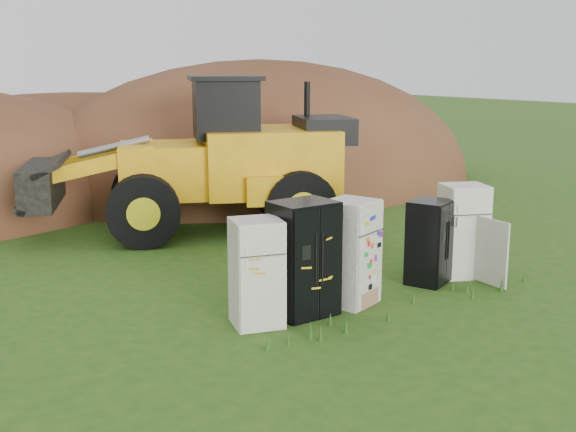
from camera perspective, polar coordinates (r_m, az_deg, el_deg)
name	(u,v)px	position (r m, az deg, el deg)	size (l,w,h in m)	color
ground	(375,296)	(13.43, 6.86, -6.30)	(120.00, 120.00, 0.00)	#265115
fridge_leftmost	(257,273)	(11.69, -2.49, -4.50)	(0.78, 0.75, 1.76)	silver
fridge_black_side	(303,258)	(12.15, 1.22, -3.38)	(1.02, 0.81, 1.95)	black
fridge_sticker	(350,252)	(12.74, 4.94, -2.88)	(0.83, 0.77, 1.87)	white
fridge_black_right	(429,242)	(14.17, 11.10, -2.04)	(0.81, 0.68, 1.63)	black
fridge_open_door	(463,231)	(14.79, 13.64, -1.13)	(0.84, 0.77, 1.85)	silver
wheel_loader	(187,156)	(18.04, -8.00, 4.73)	(8.03, 3.26, 3.89)	#F6B410
dirt_mound_right	(261,181)	(26.04, -2.16, 2.75)	(16.87, 12.37, 8.64)	#4F2B19
dirt_mound_back	(74,173)	(29.09, -16.57, 3.24)	(19.19, 12.79, 6.21)	#4F2B19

